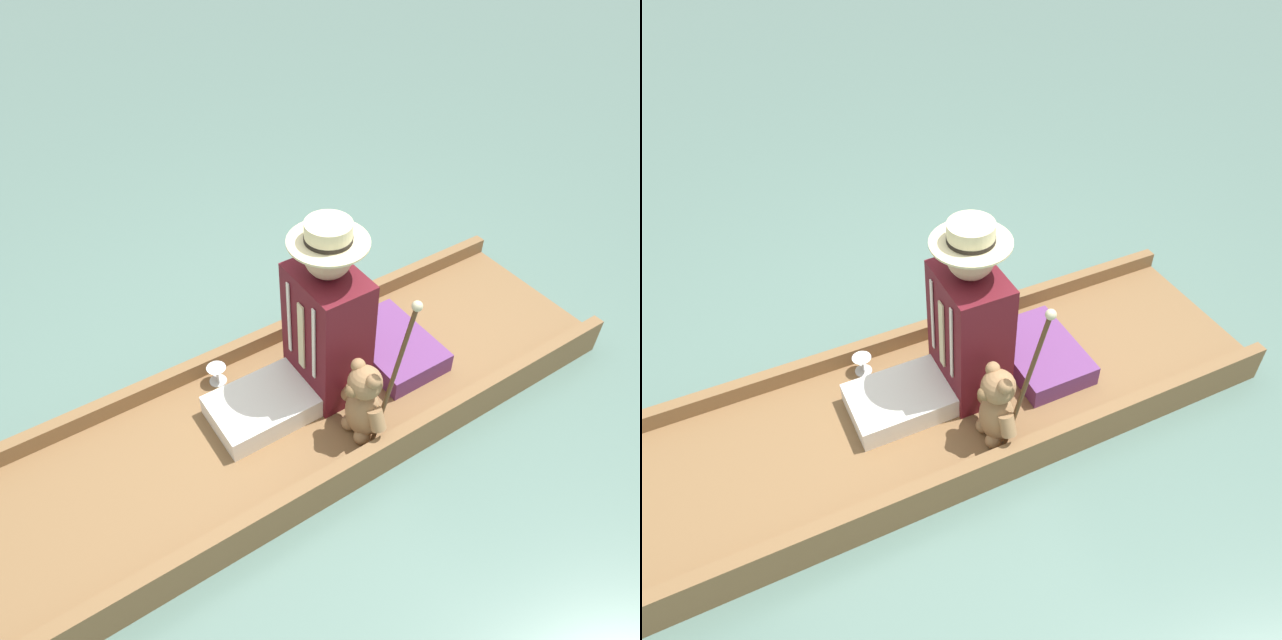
% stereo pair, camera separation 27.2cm
% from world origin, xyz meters
% --- Properties ---
extents(ground_plane, '(16.00, 16.00, 0.00)m').
position_xyz_m(ground_plane, '(0.00, 0.00, 0.00)').
color(ground_plane, slate).
extents(punt_boat, '(0.93, 3.05, 0.20)m').
position_xyz_m(punt_boat, '(0.00, 0.00, 0.07)').
color(punt_boat, brown).
rests_on(punt_boat, ground_plane).
extents(seat_cushion, '(0.51, 0.35, 0.11)m').
position_xyz_m(seat_cushion, '(0.02, -0.52, 0.17)').
color(seat_cushion, '#6B3875').
rests_on(seat_cushion, punt_boat).
extents(seated_person, '(0.37, 0.76, 0.92)m').
position_xyz_m(seated_person, '(0.04, -0.07, 0.47)').
color(seated_person, white).
rests_on(seated_person, punt_boat).
extents(teddy_bear, '(0.29, 0.17, 0.41)m').
position_xyz_m(teddy_bear, '(-0.29, -0.11, 0.31)').
color(teddy_bear, '#9E754C').
rests_on(teddy_bear, punt_boat).
extents(wine_glass, '(0.09, 0.09, 0.10)m').
position_xyz_m(wine_glass, '(0.34, 0.30, 0.18)').
color(wine_glass, silver).
rests_on(wine_glass, punt_boat).
extents(walking_cane, '(0.04, 0.20, 0.75)m').
position_xyz_m(walking_cane, '(-0.37, -0.20, 0.56)').
color(walking_cane, brown).
rests_on(walking_cane, punt_boat).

